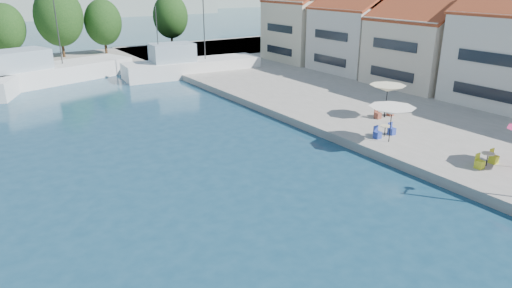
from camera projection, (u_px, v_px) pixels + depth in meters
quay_right at (431, 96)px, 42.66m from camera, size 32.00×92.00×0.60m
quay_far at (21, 67)px, 56.12m from camera, size 90.00×16.00×0.60m
building_04 at (425, 39)px, 44.44m from camera, size 9.00×8.80×9.20m
building_05 at (358, 29)px, 51.41m from camera, size 8.40×8.80×9.70m
building_06 at (307, 21)px, 58.38m from camera, size 9.00×8.80×10.20m
trawler_03 at (43, 73)px, 48.65m from camera, size 19.14×10.02×10.20m
trawler_04 at (189, 66)px, 52.54m from camera, size 16.01×5.58×10.20m
tree_05 at (5, 28)px, 58.04m from camera, size 4.84×4.84×7.16m
tree_06 at (59, 16)px, 59.92m from camera, size 6.21×6.21×9.19m
tree_07 at (103, 22)px, 63.24m from camera, size 5.02×5.02×7.43m
tree_08 at (170, 16)px, 69.91m from camera, size 5.34×5.34×7.91m
umbrella_white at (392, 111)px, 28.94m from camera, size 2.96×2.96×2.37m
umbrella_cream at (388, 88)px, 34.12m from camera, size 2.71×2.71×2.52m
cafe_table_01 at (487, 161)px, 25.80m from camera, size 1.82×0.70×0.76m
cafe_table_02 at (385, 132)px, 30.60m from camera, size 1.82×0.70×0.76m
cafe_table_03 at (384, 113)px, 34.89m from camera, size 1.82×0.70×0.76m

